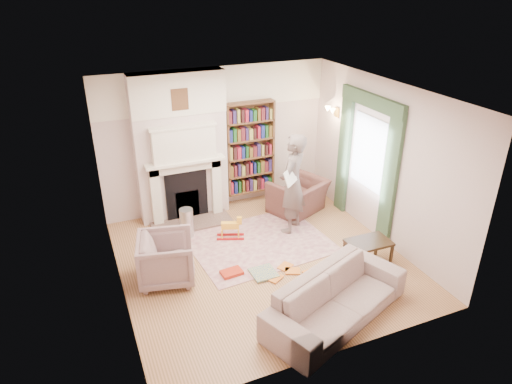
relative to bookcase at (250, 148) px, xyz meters
name	(u,v)px	position (x,y,z in m)	size (l,w,h in m)	color
floor	(262,260)	(-0.65, -2.12, -1.18)	(4.50, 4.50, 0.00)	brown
ceiling	(263,93)	(-0.65, -2.12, 1.62)	(4.50, 4.50, 0.00)	white
wall_back	(216,140)	(-0.65, 0.13, 0.22)	(4.50, 4.50, 0.00)	beige
wall_front	(342,260)	(-0.65, -4.37, 0.22)	(4.50, 4.50, 0.00)	beige
wall_left	(111,210)	(-2.90, -2.12, 0.22)	(4.50, 4.50, 0.00)	beige
wall_right	(383,163)	(1.60, -2.12, 0.22)	(4.50, 4.50, 0.00)	beige
fireplace	(181,149)	(-1.40, -0.07, 0.21)	(1.70, 0.58, 2.80)	beige
bookcase	(250,148)	(0.00, 0.00, 0.00)	(1.00, 0.24, 1.85)	brown
window	(368,152)	(1.58, -1.72, 0.27)	(0.02, 0.90, 1.30)	silver
curtain_left	(390,180)	(1.55, -2.42, 0.02)	(0.07, 0.32, 2.40)	#2B432C
curtain_right	(344,153)	(1.55, -1.02, 0.02)	(0.07, 0.32, 2.40)	#2B432C
pelmet	(372,101)	(1.54, -1.72, 1.20)	(0.09, 1.70, 0.24)	#2B432C
wall_sconce	(328,113)	(1.38, -0.62, 0.72)	(0.20, 0.24, 0.24)	gold
rug	(260,243)	(-0.48, -1.62, -1.17)	(2.35, 1.81, 0.01)	beige
armchair_reading	(298,196)	(0.70, -0.80, -0.84)	(1.02, 0.89, 0.66)	#432B24
armchair_left	(166,259)	(-2.21, -2.04, -0.80)	(0.81, 0.83, 0.76)	gray
sofa	(337,298)	(-0.27, -3.81, -0.85)	(2.23, 0.87, 0.65)	#B3A994
man_reading	(292,184)	(0.25, -1.40, -0.24)	(0.68, 0.45, 1.87)	#60514D
newspaper	(290,177)	(0.10, -1.60, 0.01)	(0.39, 0.02, 0.27)	white
coffee_table	(367,253)	(0.88, -2.91, -0.95)	(0.70, 0.45, 0.45)	#352412
paraffin_heater	(187,223)	(-1.59, -0.89, -0.90)	(0.24, 0.24, 0.55)	#B8BDC1
rocking_horse	(230,228)	(-0.90, -1.26, -0.96)	(0.49, 0.20, 0.43)	yellow
board_game	(264,273)	(-0.79, -2.50, -1.15)	(0.39, 0.39, 0.03)	gold
game_box_lid	(232,273)	(-1.25, -2.31, -1.14)	(0.34, 0.22, 0.06)	#B12914
comic_annuals	(291,272)	(-0.37, -2.64, -1.16)	(0.86, 0.55, 0.02)	red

